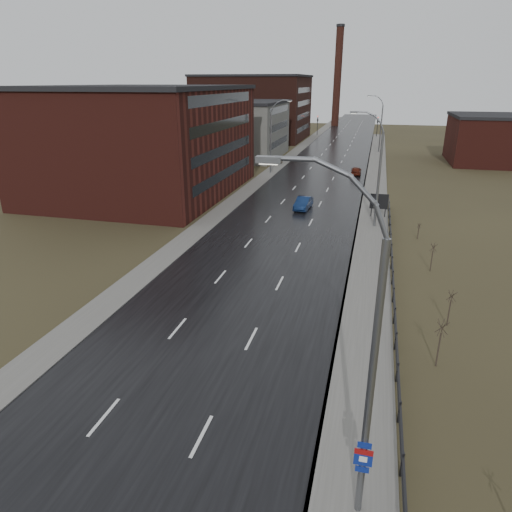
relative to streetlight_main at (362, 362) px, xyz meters
The scene contains 24 objects.
ground 10.61m from the streetlight_main, 166.75° to the right, with size 320.00×320.00×0.00m, color #2D2819.
road 58.93m from the streetlight_main, 98.31° to the left, with size 14.00×300.00×0.06m, color black.
sidewalk_right 33.54m from the streetlight_main, 89.78° to the left, with size 3.20×180.00×0.18m, color #595651.
curb_right 33.57m from the streetlight_main, 92.42° to the left, with size 0.16×180.00×0.18m, color slate.
sidewalk_left 60.65m from the streetlight_main, 106.04° to the left, with size 2.40×260.00×0.12m, color #595651.
warehouse_near 52.13m from the streetlight_main, 124.42° to the left, with size 22.44×28.56×13.50m.
warehouse_mid 80.48m from the streetlight_main, 109.20° to the left, with size 16.32×20.40×10.50m.
warehouse_far 110.59m from the streetlight_main, 106.53° to the left, with size 26.52×24.48×15.50m.
building_right 82.95m from the streetlight_main, 74.74° to the left, with size 18.36×16.32×8.50m.
smokestack 149.01m from the streetlight_main, 95.58° to the left, with size 2.70×2.70×30.70m.
streetlight_main is the anchor object (origin of this frame).
streetlight_right_mid 34.01m from the streetlight_main, 89.95° to the left, with size 3.36×0.28×11.35m.
streetlight_left 62.15m from the streetlight_main, 105.08° to the left, with size 3.36×0.28×11.35m.
streetlight_right_far 88.01m from the streetlight_main, 89.98° to the left, with size 3.36×0.28×11.35m.
guardrail 17.27m from the streetlight_main, 83.61° to the left, with size 0.10×53.05×1.10m.
shrub_c 11.58m from the streetlight_main, 68.63° to the left, with size 0.63×0.67×2.68m.
shrub_d 16.13m from the streetlight_main, 71.16° to the left, with size 0.55×0.58×2.32m.
shrub_e 24.31m from the streetlight_main, 78.42° to the left, with size 0.55×0.58×2.31m.
shrub_f 32.06m from the streetlight_main, 82.08° to the left, with size 0.38×0.39×1.54m.
billboard 37.90m from the streetlight_main, 89.04° to the left, with size 1.92×0.17×2.69m.
traffic_light_left 119.16m from the streetlight_main, 97.95° to the left, with size 0.58×2.73×5.30m.
traffic_light_right 118.01m from the streetlight_main, 90.23° to the left, with size 0.58×2.73×5.30m.
car_near 40.30m from the streetlight_main, 101.26° to the left, with size 1.49×4.27×1.41m, color #0E2149.
car_far 62.13m from the streetlight_main, 92.75° to the left, with size 1.58×3.93×1.34m, color #4E170D.
Camera 1 is at (8.31, -10.06, 13.93)m, focal length 32.00 mm.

